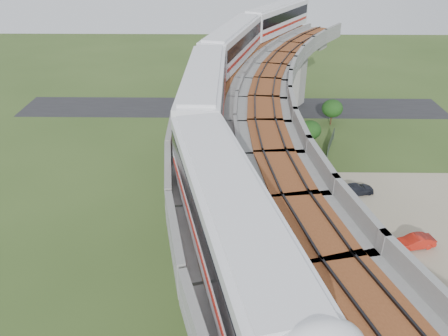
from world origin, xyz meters
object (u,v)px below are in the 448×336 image
at_px(car_white, 412,267).
at_px(car_dark, 356,189).
at_px(metro_train, 244,67).
at_px(car_red, 415,242).

xyz_separation_m(car_white, car_dark, (-1.33, 11.11, -0.04)).
distance_m(metro_train, car_white, 20.53).
bearing_deg(metro_train, car_dark, -2.08).
bearing_deg(car_red, car_dark, -174.08).
relative_size(metro_train, car_white, 18.37).
xyz_separation_m(car_white, car_red, (1.33, 3.04, -0.03)).
bearing_deg(car_red, car_white, -35.84).
xyz_separation_m(metro_train, car_dark, (11.01, -0.40, -11.75)).
bearing_deg(car_dark, metro_train, 72.87).
distance_m(car_white, car_red, 3.32).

